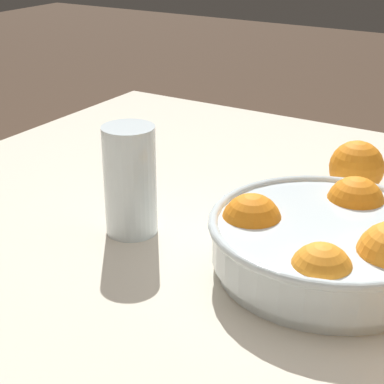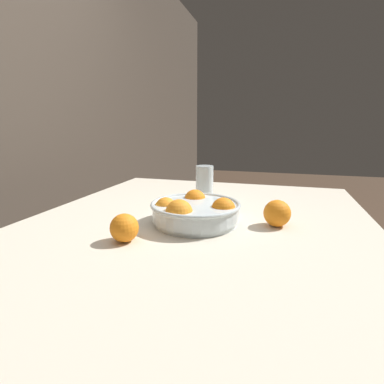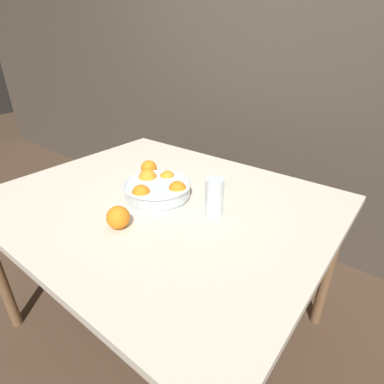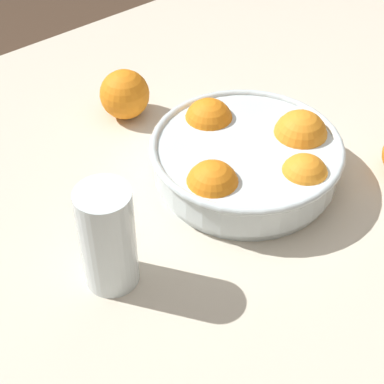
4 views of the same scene
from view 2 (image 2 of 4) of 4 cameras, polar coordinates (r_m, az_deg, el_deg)
dining_table at (r=1.00m, az=0.83°, el=-9.43°), size 1.38×1.12×0.76m
fruit_bowl at (r=0.95m, az=0.45°, el=-3.65°), size 0.29×0.29×0.10m
juice_glass at (r=1.20m, az=2.39°, el=1.06°), size 0.07×0.07×0.15m
orange_loose_near_bowl at (r=0.97m, az=15.90°, el=-3.91°), size 0.08×0.08×0.08m
orange_loose_front at (r=0.83m, az=-12.76°, el=-6.68°), size 0.08×0.08×0.08m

